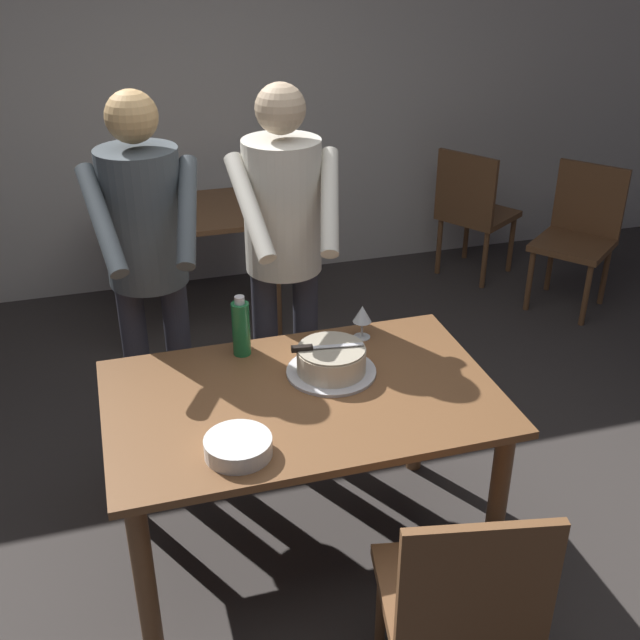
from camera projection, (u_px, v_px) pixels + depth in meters
name	position (u px, v px, depth m)	size (l,w,h in m)	color
ground_plane	(304.00, 549.00, 3.16)	(14.00, 14.00, 0.00)	#383330
back_wall	(185.00, 80.00, 4.88)	(10.00, 0.12, 2.70)	beige
main_dining_table	(302.00, 421.00, 2.86)	(1.41, 0.89, 0.75)	brown
cake_on_platter	(331.00, 361.00, 2.91)	(0.34, 0.34, 0.11)	silver
cake_knife	(312.00, 348.00, 2.87)	(0.27, 0.06, 0.02)	silver
plate_stack	(238.00, 447.00, 2.49)	(0.22, 0.22, 0.06)	white
wine_glass_near	(362.00, 315.00, 3.13)	(0.08, 0.08, 0.14)	silver
water_bottle	(241.00, 328.00, 3.01)	(0.07, 0.07, 0.25)	#1E6B38
person_cutting_cake	(284.00, 241.00, 3.24)	(0.47, 0.56, 1.72)	#2D2D38
person_standing_beside	(147.00, 253.00, 3.12)	(0.47, 0.55, 1.72)	#2D2D38
chair_near_side	(460.00, 601.00, 2.30)	(0.52, 0.52, 0.90)	brown
background_table	(194.00, 236.00, 4.62)	(1.00, 0.70, 0.74)	brown
background_chair_0	(473.00, 209.00, 5.29)	(0.61, 0.61, 0.90)	brown
background_chair_2	(578.00, 232.00, 4.91)	(0.62, 0.62, 0.90)	brown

